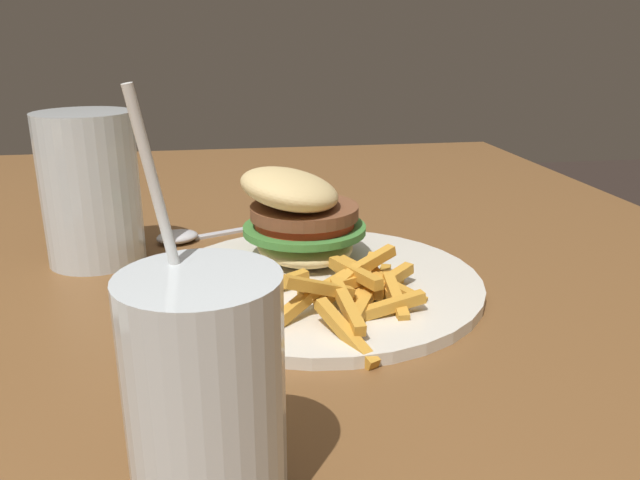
% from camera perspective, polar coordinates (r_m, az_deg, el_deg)
% --- Properties ---
extents(dining_table, '(1.61, 1.33, 0.75)m').
position_cam_1_polar(dining_table, '(0.54, -20.68, -15.11)').
color(dining_table, brown).
rests_on(dining_table, ground_plane).
extents(meal_plate_near, '(0.30, 0.29, 0.11)m').
position_cam_1_polar(meal_plate_near, '(0.58, -0.84, -0.79)').
color(meal_plate_near, silver).
rests_on(meal_plate_near, dining_table).
extents(beer_glass, '(0.09, 0.09, 0.15)m').
position_cam_1_polar(beer_glass, '(0.66, -20.20, 4.11)').
color(beer_glass, silver).
rests_on(beer_glass, dining_table).
extents(juice_glass, '(0.08, 0.08, 0.20)m').
position_cam_1_polar(juice_glass, '(0.31, -10.38, -14.25)').
color(juice_glass, silver).
rests_on(juice_glass, dining_table).
extents(spoon, '(0.08, 0.14, 0.01)m').
position_cam_1_polar(spoon, '(0.71, -12.23, 0.37)').
color(spoon, silver).
rests_on(spoon, dining_table).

